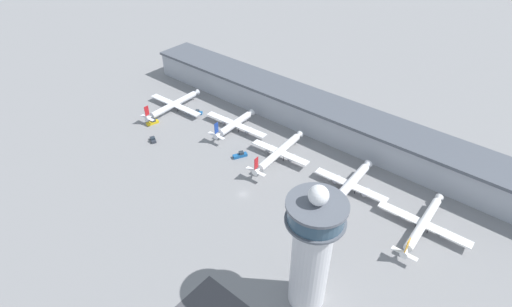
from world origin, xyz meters
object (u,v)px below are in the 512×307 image
(airplane_gate_delta, at_px, (350,185))
(service_truck_fuel, at_px, (153,122))
(control_tower, at_px, (312,249))
(airplane_gate_echo, at_px, (423,224))
(service_truck_catering, at_px, (240,155))
(service_truck_baggage, at_px, (196,112))
(airplane_gate_alpha, at_px, (174,105))
(airplane_gate_charlie, at_px, (279,152))
(airplane_gate_bravo, at_px, (235,124))
(service_truck_water, at_px, (153,140))

(airplane_gate_delta, height_order, service_truck_fuel, airplane_gate_delta)
(control_tower, height_order, airplane_gate_echo, control_tower)
(service_truck_catering, distance_m, service_truck_baggage, 51.87)
(airplane_gate_alpha, height_order, service_truck_fuel, airplane_gate_alpha)
(airplane_gate_alpha, relative_size, airplane_gate_echo, 1.02)
(airplane_gate_charlie, height_order, airplane_gate_echo, airplane_gate_charlie)
(control_tower, relative_size, airplane_gate_echo, 1.25)
(airplane_gate_delta, height_order, service_truck_baggage, airplane_gate_delta)
(airplane_gate_alpha, distance_m, service_truck_catering, 64.11)
(airplane_gate_delta, xyz_separation_m, service_truck_catering, (-56.72, -12.61, -2.92))
(airplane_gate_charlie, bearing_deg, control_tower, -45.93)
(airplane_gate_bravo, height_order, service_truck_catering, airplane_gate_bravo)
(control_tower, distance_m, airplane_gate_bravo, 114.41)
(airplane_gate_charlie, xyz_separation_m, service_truck_fuel, (-77.44, -20.23, -3.57))
(service_truck_catering, bearing_deg, service_truck_baggage, 162.77)
(service_truck_catering, bearing_deg, airplane_gate_alpha, 171.21)
(airplane_gate_echo, bearing_deg, airplane_gate_charlie, 179.28)
(control_tower, height_order, airplane_gate_bravo, control_tower)
(airplane_gate_alpha, xyz_separation_m, service_truck_baggage, (13.76, 5.58, -2.89))
(airplane_gate_alpha, height_order, airplane_gate_delta, airplane_gate_delta)
(airplane_gate_alpha, height_order, airplane_gate_echo, airplane_gate_echo)
(control_tower, relative_size, airplane_gate_bravo, 1.26)
(control_tower, relative_size, airplane_gate_charlie, 1.24)
(control_tower, xyz_separation_m, service_truck_fuel, (-133.82, 37.99, -25.10))
(airplane_gate_echo, height_order, service_truck_catering, airplane_gate_echo)
(airplane_gate_echo, distance_m, service_truck_water, 141.80)
(airplane_gate_delta, bearing_deg, service_truck_fuel, -169.59)
(airplane_gate_alpha, relative_size, service_truck_baggage, 5.57)
(service_truck_fuel, bearing_deg, control_tower, -15.85)
(airplane_gate_delta, bearing_deg, control_tower, -74.65)
(airplane_gate_delta, bearing_deg, airplane_gate_alpha, -178.65)
(control_tower, bearing_deg, service_truck_catering, 147.27)
(airplane_gate_echo, height_order, service_truck_water, airplane_gate_echo)
(control_tower, xyz_separation_m, service_truck_water, (-119.41, 26.83, -25.12))
(airplane_gate_alpha, bearing_deg, airplane_gate_charlie, 1.06)
(airplane_gate_alpha, xyz_separation_m, airplane_gate_charlie, (79.99, 1.48, 0.74))
(airplane_gate_echo, distance_m, service_truck_catering, 92.73)
(control_tower, relative_size, airplane_gate_delta, 1.28)
(airplane_gate_delta, xyz_separation_m, airplane_gate_echo, (35.40, -2.29, -0.03))
(control_tower, height_order, airplane_gate_delta, control_tower)
(airplane_gate_alpha, height_order, airplane_gate_charlie, airplane_gate_charlie)
(airplane_gate_alpha, relative_size, service_truck_water, 6.91)
(service_truck_fuel, relative_size, service_truck_baggage, 0.96)
(airplane_gate_charlie, relative_size, airplane_gate_echo, 1.01)
(airplane_gate_alpha, distance_m, service_truck_water, 34.51)
(airplane_gate_alpha, height_order, airplane_gate_bravo, airplane_gate_bravo)
(airplane_gate_bravo, height_order, service_truck_fuel, airplane_gate_bravo)
(airplane_gate_bravo, xyz_separation_m, airplane_gate_charlie, (35.91, -5.75, 0.36))
(airplane_gate_bravo, distance_m, service_truck_baggage, 30.54)
(airplane_gate_charlie, distance_m, service_truck_baggage, 66.45)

